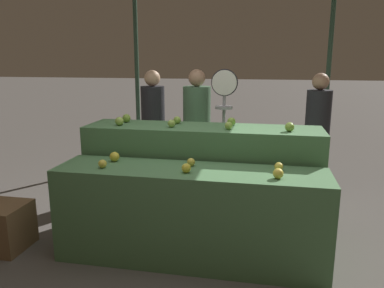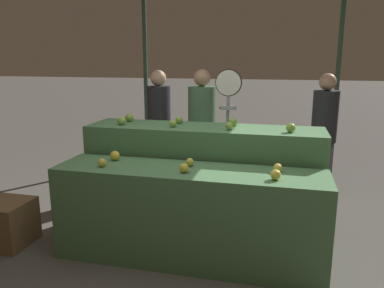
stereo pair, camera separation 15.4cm
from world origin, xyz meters
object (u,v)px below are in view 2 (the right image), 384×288
person_customer_left (324,127)px  wooden_crate_side (7,223)px  person_vendor_at_scale (202,124)px  produce_scale (228,107)px  person_customer_right (159,120)px

person_customer_left → wooden_crate_side: (-2.99, -2.02, -0.70)m
person_vendor_at_scale → person_customer_left: bearing=160.7°
produce_scale → person_vendor_at_scale: 0.58m
person_customer_left → person_customer_right: person_customer_right is taller
produce_scale → person_customer_right: size_ratio=1.02×
person_vendor_at_scale → person_customer_right: 0.64m
person_customer_right → wooden_crate_side: (-0.87, -1.95, -0.71)m
person_customer_left → person_customer_right: 2.12m
produce_scale → wooden_crate_side: bearing=-142.2°
person_vendor_at_scale → person_customer_right: (-0.62, 0.15, -0.00)m
person_customer_left → wooden_crate_side: 3.67m
person_vendor_at_scale → person_customer_left: 1.51m
produce_scale → person_customer_left: produce_scale is taller
produce_scale → person_customer_right: bearing=153.6°
person_customer_left → person_customer_right: size_ratio=0.98×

